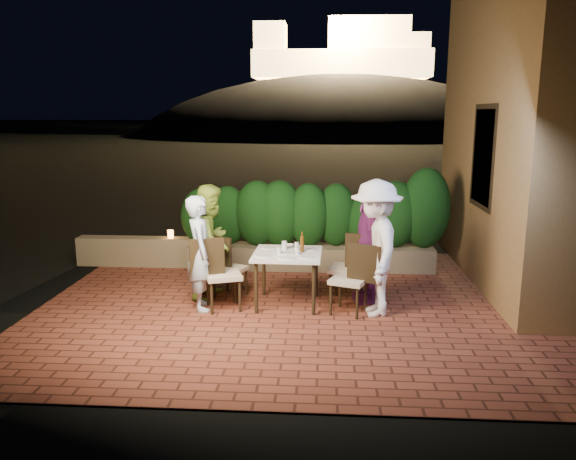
# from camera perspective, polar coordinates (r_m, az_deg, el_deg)

# --- Properties ---
(ground) EXTENTS (400.00, 400.00, 0.00)m
(ground) POSITION_cam_1_polar(r_m,az_deg,el_deg) (7.60, 0.24, -8.71)
(ground) COLOR black
(ground) RESTS_ON ground
(terrace_floor) EXTENTS (7.00, 6.00, 0.15)m
(terrace_floor) POSITION_cam_1_polar(r_m,az_deg,el_deg) (8.08, 0.46, -7.84)
(terrace_floor) COLOR brown
(terrace_floor) RESTS_ON ground
(building_wall) EXTENTS (1.60, 5.00, 5.00)m
(building_wall) POSITION_cam_1_polar(r_m,az_deg,el_deg) (9.63, 23.34, 10.02)
(building_wall) COLOR #9F753E
(building_wall) RESTS_ON ground
(window_pane) EXTENTS (0.08, 1.00, 1.40)m
(window_pane) POSITION_cam_1_polar(r_m,az_deg,el_deg) (8.94, 19.38, 7.03)
(window_pane) COLOR black
(window_pane) RESTS_ON building_wall
(window_frame) EXTENTS (0.06, 1.15, 1.55)m
(window_frame) POSITION_cam_1_polar(r_m,az_deg,el_deg) (8.94, 19.32, 7.03)
(window_frame) COLOR black
(window_frame) RESTS_ON building_wall
(planter) EXTENTS (4.20, 0.55, 0.40)m
(planter) POSITION_cam_1_polar(r_m,az_deg,el_deg) (9.72, 2.28, -2.76)
(planter) COLOR #76694B
(planter) RESTS_ON ground
(hedge) EXTENTS (4.00, 0.70, 1.10)m
(hedge) POSITION_cam_1_polar(r_m,az_deg,el_deg) (9.55, 2.32, 1.60)
(hedge) COLOR #10360F
(hedge) RESTS_ON planter
(parapet) EXTENTS (2.20, 0.30, 0.50)m
(parapet) POSITION_cam_1_polar(r_m,az_deg,el_deg) (10.23, -14.78, -2.11)
(parapet) COLOR #76694B
(parapet) RESTS_ON ground
(hill) EXTENTS (52.00, 40.00, 22.00)m
(hill) POSITION_cam_1_polar(r_m,az_deg,el_deg) (67.45, 5.20, 6.14)
(hill) COLOR black
(hill) RESTS_ON ground
(fortress) EXTENTS (26.00, 8.00, 8.00)m
(fortress) POSITION_cam_1_polar(r_m,az_deg,el_deg) (67.57, 5.44, 18.46)
(fortress) COLOR #FFCC7A
(fortress) RESTS_ON hill
(dining_table) EXTENTS (0.95, 0.95, 0.75)m
(dining_table) POSITION_cam_1_polar(r_m,az_deg,el_deg) (7.85, -0.05, -4.98)
(dining_table) COLOR white
(dining_table) RESTS_ON ground
(plate_nw) EXTENTS (0.23, 0.23, 0.01)m
(plate_nw) POSITION_cam_1_polar(r_m,az_deg,el_deg) (7.59, -2.50, -2.60)
(plate_nw) COLOR white
(plate_nw) RESTS_ON dining_table
(plate_sw) EXTENTS (0.21, 0.21, 0.01)m
(plate_sw) POSITION_cam_1_polar(r_m,az_deg,el_deg) (8.03, -2.07, -1.79)
(plate_sw) COLOR white
(plate_sw) RESTS_ON dining_table
(plate_ne) EXTENTS (0.21, 0.21, 0.01)m
(plate_ne) POSITION_cam_1_polar(r_m,az_deg,el_deg) (7.52, 1.77, -2.72)
(plate_ne) COLOR white
(plate_ne) RESTS_ON dining_table
(plate_se) EXTENTS (0.21, 0.21, 0.01)m
(plate_se) POSITION_cam_1_polar(r_m,az_deg,el_deg) (7.96, 2.15, -1.91)
(plate_se) COLOR white
(plate_se) RESTS_ON dining_table
(plate_centre) EXTENTS (0.23, 0.23, 0.01)m
(plate_centre) POSITION_cam_1_polar(r_m,az_deg,el_deg) (7.72, -0.18, -2.34)
(plate_centre) COLOR white
(plate_centre) RESTS_ON dining_table
(plate_front) EXTENTS (0.24, 0.24, 0.01)m
(plate_front) POSITION_cam_1_polar(r_m,az_deg,el_deg) (7.47, -0.14, -2.82)
(plate_front) COLOR white
(plate_front) RESTS_ON dining_table
(glass_nw) EXTENTS (0.06, 0.06, 0.11)m
(glass_nw) POSITION_cam_1_polar(r_m,az_deg,el_deg) (7.63, -0.92, -2.14)
(glass_nw) COLOR silver
(glass_nw) RESTS_ON dining_table
(glass_sw) EXTENTS (0.07, 0.07, 0.12)m
(glass_sw) POSITION_cam_1_polar(r_m,az_deg,el_deg) (7.92, -0.37, -1.56)
(glass_sw) COLOR silver
(glass_sw) RESTS_ON dining_table
(glass_ne) EXTENTS (0.06, 0.06, 0.10)m
(glass_ne) POSITION_cam_1_polar(r_m,az_deg,el_deg) (7.65, 0.93, -2.13)
(glass_ne) COLOR silver
(glass_ne) RESTS_ON dining_table
(glass_se) EXTENTS (0.06, 0.06, 0.11)m
(glass_se) POSITION_cam_1_polar(r_m,az_deg,el_deg) (7.90, 0.90, -1.64)
(glass_se) COLOR silver
(glass_se) RESTS_ON dining_table
(beer_bottle) EXTENTS (0.05, 0.05, 0.28)m
(beer_bottle) POSITION_cam_1_polar(r_m,az_deg,el_deg) (7.78, 1.44, -1.21)
(beer_bottle) COLOR #51310D
(beer_bottle) RESTS_ON dining_table
(bowl) EXTENTS (0.19, 0.19, 0.04)m
(bowl) POSITION_cam_1_polar(r_m,az_deg,el_deg) (8.08, 0.03, -1.61)
(bowl) COLOR white
(bowl) RESTS_ON dining_table
(chair_left_front) EXTENTS (0.59, 0.59, 1.00)m
(chair_left_front) POSITION_cam_1_polar(r_m,az_deg,el_deg) (7.70, -6.62, -4.42)
(chair_left_front) COLOR black
(chair_left_front) RESTS_ON ground
(chair_left_back) EXTENTS (0.54, 0.54, 0.88)m
(chair_left_back) POSITION_cam_1_polar(r_m,az_deg,el_deg) (8.21, -5.89, -3.81)
(chair_left_back) COLOR black
(chair_left_back) RESTS_ON ground
(chair_right_front) EXTENTS (0.58, 0.58, 0.96)m
(chair_right_front) POSITION_cam_1_polar(r_m,az_deg,el_deg) (7.54, 6.20, -4.91)
(chair_right_front) COLOR black
(chair_right_front) RESTS_ON ground
(chair_right_back) EXTENTS (0.56, 0.56, 0.99)m
(chair_right_back) POSITION_cam_1_polar(r_m,az_deg,el_deg) (8.02, 5.96, -3.78)
(chair_right_back) COLOR black
(chair_right_back) RESTS_ON ground
(diner_blue) EXTENTS (0.52, 0.65, 1.57)m
(diner_blue) POSITION_cam_1_polar(r_m,az_deg,el_deg) (7.68, -8.88, -2.33)
(diner_blue) COLOR silver
(diner_blue) RESTS_ON ground
(diner_green) EXTENTS (0.79, 0.92, 1.65)m
(diner_green) POSITION_cam_1_polar(r_m,az_deg,el_deg) (8.18, -7.75, -1.13)
(diner_green) COLOR #94B839
(diner_green) RESTS_ON ground
(diner_white) EXTENTS (0.76, 1.22, 1.81)m
(diner_white) POSITION_cam_1_polar(r_m,az_deg,el_deg) (7.45, 8.90, -1.83)
(diner_white) COLOR white
(diner_white) RESTS_ON ground
(diner_purple) EXTENTS (0.51, 1.03, 1.70)m
(diner_purple) POSITION_cam_1_polar(r_m,az_deg,el_deg) (7.96, 8.18, -1.32)
(diner_purple) COLOR #782874
(diner_purple) RESTS_ON ground
(parapet_lamp) EXTENTS (0.10, 0.10, 0.14)m
(parapet_lamp) POSITION_cam_1_polar(r_m,az_deg,el_deg) (10.00, -11.85, -0.41)
(parapet_lamp) COLOR orange
(parapet_lamp) RESTS_ON parapet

